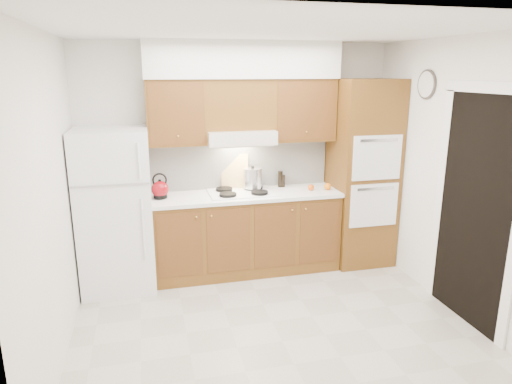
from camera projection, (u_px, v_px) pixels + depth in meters
floor at (272, 322)px, 4.29m from camera, size 3.60×3.60×0.00m
ceiling at (275, 30)px, 3.62m from camera, size 3.60×3.60×0.00m
wall_back at (238, 157)px, 5.36m from camera, size 3.60×0.02×2.60m
wall_left at (51, 202)px, 3.54m from camera, size 0.02×3.00×2.60m
wall_right at (454, 177)px, 4.37m from camera, size 0.02×3.00×2.60m
fridge at (115, 210)px, 4.82m from camera, size 0.75×0.72×1.72m
base_cabinets at (246, 234)px, 5.31m from camera, size 2.11×0.60×0.90m
countertop at (246, 195)px, 5.18m from camera, size 2.13×0.62×0.04m
backsplash at (241, 164)px, 5.38m from camera, size 2.11×0.03×0.56m
oven_cabinet at (362, 173)px, 5.44m from camera, size 0.70×0.65×2.20m
upper_cab_left at (176, 113)px, 4.90m from camera, size 0.63×0.33×0.70m
upper_cab_right at (302, 110)px, 5.23m from camera, size 0.73×0.33×0.70m
range_hood at (240, 137)px, 5.08m from camera, size 0.75×0.45×0.15m
upper_cab_over_hood at (239, 104)px, 5.04m from camera, size 0.75×0.33×0.55m
soffit at (243, 60)px, 4.92m from camera, size 2.13×0.36×0.40m
cooktop at (242, 193)px, 5.18m from camera, size 0.74×0.50×0.01m
doorway at (474, 212)px, 4.11m from camera, size 0.02×0.90×2.10m
wall_clock at (427, 84)px, 4.67m from camera, size 0.02×0.30×0.30m
kettle at (160, 189)px, 4.94m from camera, size 0.19×0.19×0.19m
cutting_board at (235, 172)px, 5.35m from camera, size 0.33×0.17×0.41m
stock_pot at (253, 178)px, 5.28m from camera, size 0.26×0.26×0.22m
condiment_a at (280, 179)px, 5.43m from camera, size 0.06×0.06×0.19m
condiment_b at (280, 179)px, 5.51m from camera, size 0.05×0.05×0.16m
condiment_c at (283, 181)px, 5.45m from camera, size 0.07×0.07×0.14m
orange_near at (328, 186)px, 5.31m from camera, size 0.09×0.09×0.08m
orange_far at (311, 187)px, 5.29m from camera, size 0.08×0.08×0.07m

